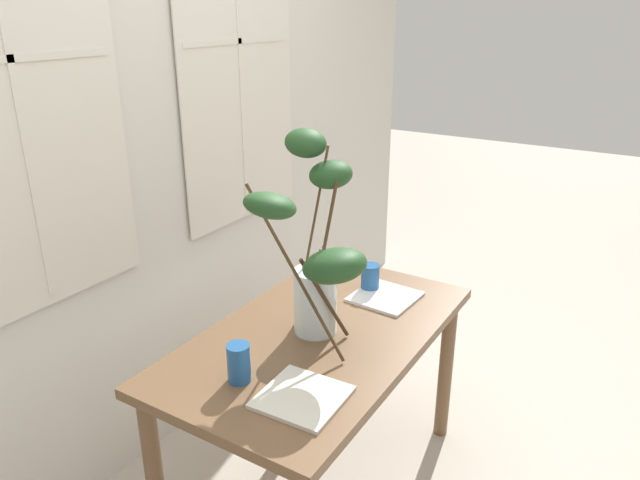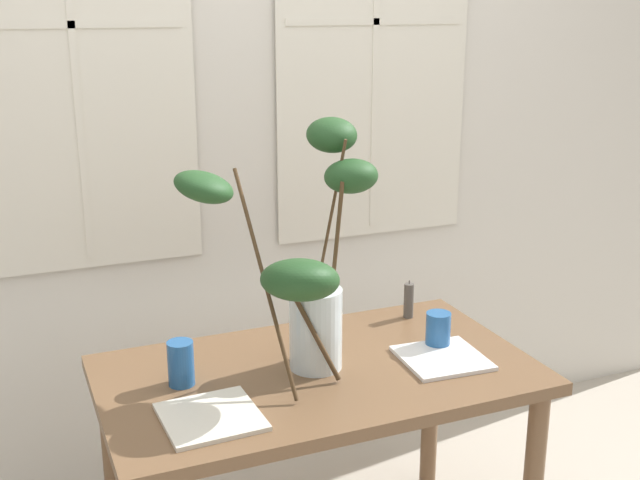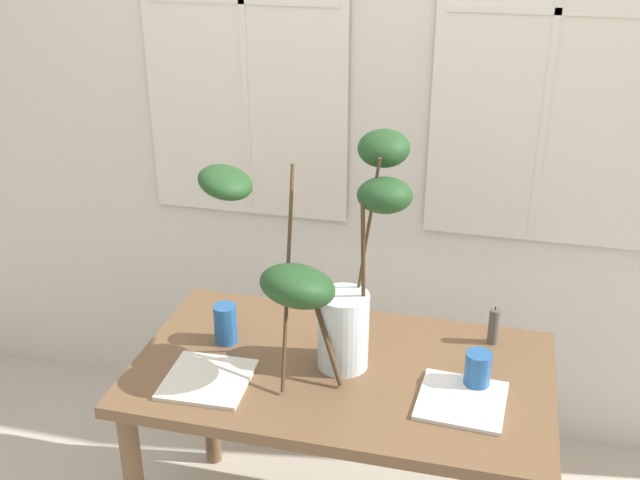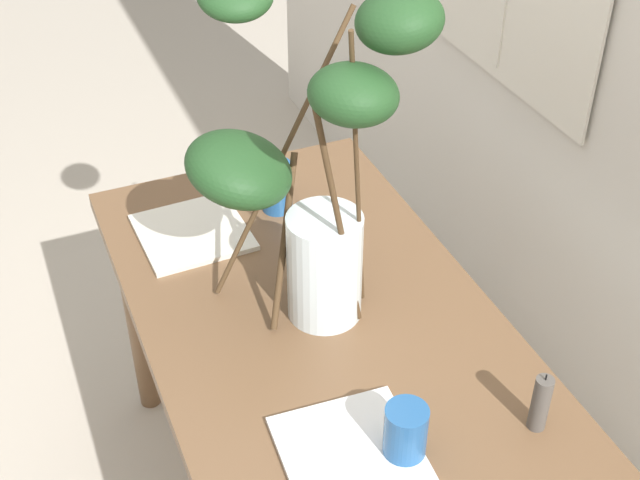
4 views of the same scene
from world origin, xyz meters
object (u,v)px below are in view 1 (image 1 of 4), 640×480
(plate_square_right, at_px, (385,297))
(pillar_candle, at_px, (323,261))
(drinking_glass_blue_right, at_px, (371,278))
(vase_with_branches, at_px, (318,252))
(drinking_glass_blue_left, at_px, (239,363))
(dining_table, at_px, (319,355))
(plate_square_left, at_px, (302,397))

(plate_square_right, height_order, pillar_candle, pillar_candle)
(drinking_glass_blue_right, distance_m, plate_square_right, 0.10)
(vase_with_branches, relative_size, drinking_glass_blue_left, 5.68)
(dining_table, xyz_separation_m, plate_square_left, (-0.37, -0.17, 0.11))
(plate_square_right, bearing_deg, dining_table, 166.63)
(vase_with_branches, xyz_separation_m, pillar_candle, (0.47, 0.27, -0.27))
(plate_square_right, bearing_deg, plate_square_left, -173.99)
(plate_square_left, distance_m, plate_square_right, 0.74)
(drinking_glass_blue_left, distance_m, drinking_glass_blue_right, 0.80)
(dining_table, bearing_deg, pillar_candle, 29.99)
(vase_with_branches, height_order, plate_square_right, vase_with_branches)
(plate_square_right, bearing_deg, drinking_glass_blue_left, 169.24)
(drinking_glass_blue_right, relative_size, pillar_candle, 0.86)
(plate_square_left, relative_size, pillar_candle, 1.85)
(dining_table, relative_size, drinking_glass_blue_right, 11.12)
(drinking_glass_blue_left, distance_m, plate_square_right, 0.78)
(pillar_candle, bearing_deg, drinking_glass_blue_left, -166.71)
(pillar_candle, bearing_deg, dining_table, -150.01)
(plate_square_left, bearing_deg, dining_table, 24.15)
(plate_square_left, distance_m, pillar_candle, 0.91)
(pillar_candle, bearing_deg, plate_square_right, -101.61)
(drinking_glass_blue_left, height_order, plate_square_right, drinking_glass_blue_left)
(dining_table, xyz_separation_m, drinking_glass_blue_left, (-0.39, 0.06, 0.16))
(vase_with_branches, height_order, drinking_glass_blue_left, vase_with_branches)
(drinking_glass_blue_right, bearing_deg, plate_square_right, -112.67)
(drinking_glass_blue_left, bearing_deg, drinking_glass_blue_right, -4.29)
(dining_table, distance_m, drinking_glass_blue_left, 0.43)
(drinking_glass_blue_right, xyz_separation_m, plate_square_left, (-0.77, -0.16, -0.05))
(vase_with_branches, bearing_deg, drinking_glass_blue_left, 168.71)
(plate_square_left, height_order, plate_square_right, same)
(drinking_glass_blue_left, bearing_deg, plate_square_right, -10.76)
(vase_with_branches, xyz_separation_m, plate_square_left, (-0.33, -0.15, -0.33))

